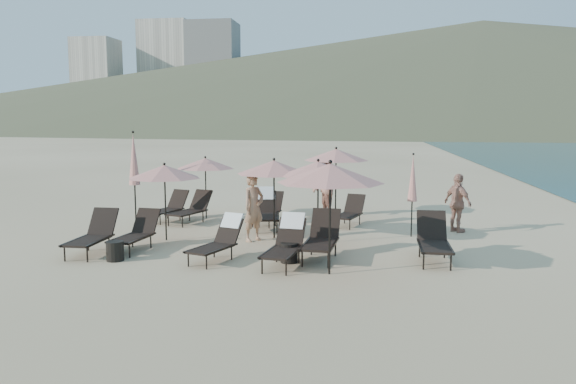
# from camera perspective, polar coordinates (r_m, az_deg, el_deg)

# --- Properties ---
(ground) EXTENTS (800.00, 800.00, 0.00)m
(ground) POSITION_cam_1_polar(r_m,az_deg,el_deg) (12.93, -1.60, -6.80)
(ground) COLOR #D6BA8C
(ground) RESTS_ON ground
(volcanic_headland) EXTENTS (690.00, 690.00, 55.00)m
(volcanic_headland) POSITION_cam_1_polar(r_m,az_deg,el_deg) (323.34, 20.94, 10.94)
(volcanic_headland) COLOR brown
(volcanic_headland) RESTS_ON ground
(hotel_skyline) EXTENTS (109.00, 82.00, 55.00)m
(hotel_skyline) POSITION_cam_1_polar(r_m,az_deg,el_deg) (300.04, -10.63, 11.17)
(hotel_skyline) COLOR beige
(hotel_skyline) RESTS_ON ground
(lounger_0) EXTENTS (0.67, 1.73, 0.99)m
(lounger_0) POSITION_cam_1_polar(r_m,az_deg,el_deg) (14.12, -19.22, -4.08)
(lounger_0) COLOR black
(lounger_0) RESTS_ON ground
(lounger_1) EXTENTS (0.79, 1.68, 0.93)m
(lounger_1) POSITION_cam_1_polar(r_m,az_deg,el_deg) (14.20, -15.18, -3.98)
(lounger_1) COLOR black
(lounger_1) RESTS_ON ground
(lounger_2) EXTENTS (1.07, 1.69, 0.99)m
(lounger_2) POSITION_cam_1_polar(r_m,az_deg,el_deg) (12.84, -7.03, -4.79)
(lounger_2) COLOR black
(lounger_2) RESTS_ON ground
(lounger_3) EXTENTS (0.84, 1.77, 1.06)m
(lounger_3) POSITION_cam_1_polar(r_m,az_deg,el_deg) (12.33, -0.23, -5.08)
(lounger_3) COLOR black
(lounger_3) RESTS_ON ground
(lounger_4) EXTENTS (0.83, 1.86, 1.05)m
(lounger_4) POSITION_cam_1_polar(r_m,az_deg,el_deg) (12.90, 3.43, -4.62)
(lounger_4) COLOR black
(lounger_4) RESTS_ON ground
(lounger_5) EXTENTS (0.71, 1.80, 1.03)m
(lounger_5) POSITION_cam_1_polar(r_m,az_deg,el_deg) (13.10, 14.58, -4.70)
(lounger_5) COLOR black
(lounger_5) RESTS_ON ground
(lounger_6) EXTENTS (1.06, 1.70, 0.92)m
(lounger_6) POSITION_cam_1_polar(r_m,az_deg,el_deg) (18.13, -12.03, -1.50)
(lounger_6) COLOR black
(lounger_6) RESTS_ON ground
(lounger_7) EXTENTS (1.14, 1.78, 0.96)m
(lounger_7) POSITION_cam_1_polar(r_m,az_deg,el_deg) (17.60, -9.82, -1.65)
(lounger_7) COLOR black
(lounger_7) RESTS_ON ground
(lounger_8) EXTENTS (0.80, 1.67, 0.93)m
(lounger_8) POSITION_cam_1_polar(r_m,az_deg,el_deg) (17.24, -2.01, -1.79)
(lounger_8) COLOR black
(lounger_8) RESTS_ON ground
(lounger_9) EXTENTS (1.02, 1.91, 1.13)m
(lounger_9) POSITION_cam_1_polar(r_m,az_deg,el_deg) (16.64, -2.23, -1.74)
(lounger_9) COLOR black
(lounger_9) RESTS_ON ground
(lounger_10) EXTENTS (0.99, 1.63, 0.88)m
(lounger_10) POSITION_cam_1_polar(r_m,az_deg,el_deg) (17.01, 6.29, -2.02)
(lounger_10) COLOR black
(lounger_10) RESTS_ON ground
(umbrella_open_0) EXTENTS (1.91, 1.91, 2.06)m
(umbrella_open_0) POSITION_cam_1_polar(r_m,az_deg,el_deg) (14.98, -12.44, 2.03)
(umbrella_open_0) COLOR black
(umbrella_open_0) RESTS_ON ground
(umbrella_open_1) EXTENTS (2.01, 2.01, 2.16)m
(umbrella_open_1) POSITION_cam_1_polar(r_m,az_deg,el_deg) (14.90, -1.43, 2.53)
(umbrella_open_1) COLOR black
(umbrella_open_1) RESTS_ON ground
(umbrella_open_2) EXTENTS (2.03, 2.03, 2.18)m
(umbrella_open_2) POSITION_cam_1_polar(r_m,az_deg,el_deg) (14.29, 3.08, 2.39)
(umbrella_open_2) COLOR black
(umbrella_open_2) RESTS_ON ground
(umbrella_open_3) EXTENTS (1.88, 1.88, 2.02)m
(umbrella_open_3) POSITION_cam_1_polar(r_m,az_deg,el_deg) (18.14, -8.40, 2.89)
(umbrella_open_3) COLOR black
(umbrella_open_3) RESTS_ON ground
(umbrella_open_4) EXTENTS (2.13, 2.13, 2.29)m
(umbrella_open_4) POSITION_cam_1_polar(r_m,az_deg,el_deg) (18.52, 4.91, 3.78)
(umbrella_open_4) COLOR black
(umbrella_open_4) RESTS_ON ground
(umbrella_open_5) EXTENTS (2.20, 2.20, 2.36)m
(umbrella_open_5) POSITION_cam_1_polar(r_m,az_deg,el_deg) (11.34, 4.31, 1.91)
(umbrella_open_5) COLOR black
(umbrella_open_5) RESTS_ON ground
(umbrella_closed_0) EXTENTS (0.27, 0.27, 2.28)m
(umbrella_closed_0) POSITION_cam_1_polar(r_m,az_deg,el_deg) (15.47, 12.55, 1.33)
(umbrella_closed_0) COLOR black
(umbrella_closed_0) RESTS_ON ground
(umbrella_closed_1) EXTENTS (0.33, 0.33, 2.84)m
(umbrella_closed_1) POSITION_cam_1_polar(r_m,az_deg,el_deg) (17.48, -15.39, 3.19)
(umbrella_closed_1) COLOR black
(umbrella_closed_1) RESTS_ON ground
(side_table_0) EXTENTS (0.39, 0.39, 0.44)m
(side_table_0) POSITION_cam_1_polar(r_m,az_deg,el_deg) (13.30, -17.16, -5.75)
(side_table_0) COLOR black
(side_table_0) RESTS_ON ground
(side_table_1) EXTENTS (0.39, 0.39, 0.44)m
(side_table_1) POSITION_cam_1_polar(r_m,az_deg,el_deg) (12.57, 0.11, -6.18)
(side_table_1) COLOR black
(side_table_1) RESTS_ON ground
(beachgoer_a) EXTENTS (0.73, 0.77, 1.77)m
(beachgoer_a) POSITION_cam_1_polar(r_m,az_deg,el_deg) (14.69, -3.51, -1.59)
(beachgoer_a) COLOR #AA7B5C
(beachgoer_a) RESTS_ON ground
(beachgoer_b) EXTENTS (1.06, 1.13, 1.86)m
(beachgoer_b) POSITION_cam_1_polar(r_m,az_deg,el_deg) (18.47, 3.68, 0.37)
(beachgoer_b) COLOR #A26854
(beachgoer_b) RESTS_ON ground
(beachgoer_c) EXTENTS (0.90, 1.03, 1.67)m
(beachgoer_c) POSITION_cam_1_polar(r_m,az_deg,el_deg) (16.53, 16.87, -1.08)
(beachgoer_c) COLOR #AC7762
(beachgoer_c) RESTS_ON ground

